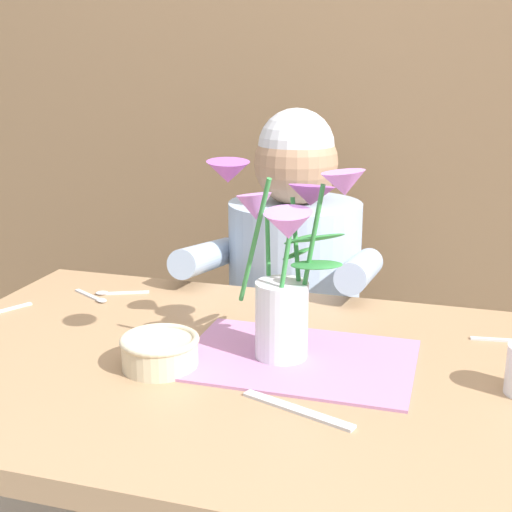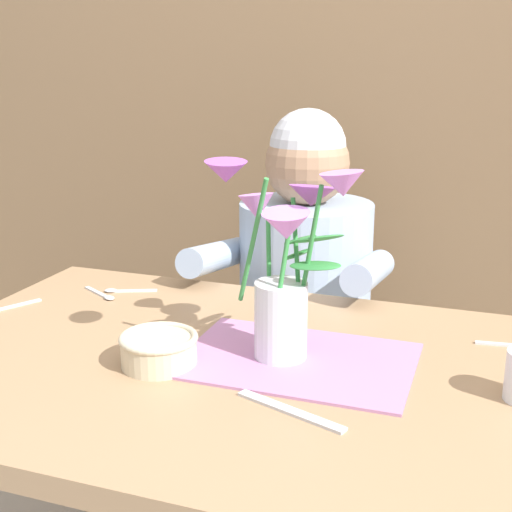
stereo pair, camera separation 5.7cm
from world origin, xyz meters
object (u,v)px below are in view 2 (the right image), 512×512
flower_vase (285,264)px  dinner_knife (290,411)px  seated_person (304,329)px  ceramic_bowl (159,349)px

flower_vase → dinner_knife: size_ratio=1.88×
flower_vase → dinner_knife: 0.26m
seated_person → ceramic_bowl: (-0.07, -0.67, 0.21)m
flower_vase → seated_person: bearing=101.9°
ceramic_bowl → dinner_knife: bearing=-18.0°
ceramic_bowl → dinner_knife: size_ratio=0.72×
flower_vase → ceramic_bowl: flower_vase is taller
ceramic_bowl → dinner_knife: 0.28m
dinner_knife → ceramic_bowl: bearing=-178.6°
ceramic_bowl → dinner_knife: ceramic_bowl is taller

